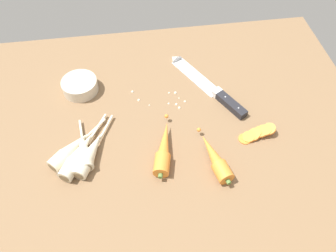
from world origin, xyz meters
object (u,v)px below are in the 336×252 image
object	(u,v)px
chefs_knife	(204,83)
parsnip_back	(70,150)
parsnip_mid_left	(79,155)
parsnip_mid_right	(90,154)
carrot_slice_stack	(257,133)
parsnip_front	(84,151)
prep_bowl	(80,85)
whole_carrot	(164,149)
whole_carrot_second	(215,159)

from	to	relation	value
chefs_knife	parsnip_back	world-z (taller)	parsnip_back
chefs_knife	parsnip_mid_left	distance (cm)	45.34
parsnip_mid_left	parsnip_mid_right	xyz separation A→B (cm)	(3.04, -0.10, 0.00)
chefs_knife	parsnip_mid_right	xyz separation A→B (cm)	(-36.09, -22.97, 1.33)
parsnip_mid_left	carrot_slice_stack	world-z (taller)	parsnip_mid_left
parsnip_front	prep_bowl	size ratio (longest dim) A/B	1.60
whole_carrot	parsnip_mid_right	bearing A→B (deg)	175.99
parsnip_mid_left	parsnip_mid_right	size ratio (longest dim) A/B	1.04
whole_carrot_second	carrot_slice_stack	bearing A→B (deg)	26.91
chefs_knife	parsnip_mid_left	world-z (taller)	parsnip_mid_left
whole_carrot_second	parsnip_mid_right	distance (cm)	33.30
carrot_slice_stack	chefs_knife	bearing A→B (deg)	115.41
parsnip_back	carrot_slice_stack	xyz separation A→B (cm)	(51.94, -1.16, -0.78)
prep_bowl	parsnip_front	bearing A→B (deg)	-86.53
parsnip_mid_left	whole_carrot_second	bearing A→B (deg)	-10.12
parsnip_mid_left	parsnip_mid_right	distance (cm)	3.04
whole_carrot_second	parsnip_back	distance (cm)	38.90
chefs_knife	prep_bowl	size ratio (longest dim) A/B	2.90
parsnip_mid_left	prep_bowl	size ratio (longest dim) A/B	1.95
parsnip_mid_left	prep_bowl	xyz separation A→B (cm)	(-0.15, 25.87, 0.17)
parsnip_front	carrot_slice_stack	bearing A→B (deg)	-0.44
parsnip_back	prep_bowl	xyz separation A→B (cm)	(2.13, 24.02, 0.17)
parsnip_mid_left	parsnip_front	bearing A→B (deg)	38.14
whole_carrot_second	prep_bowl	bearing A→B (deg)	138.05
whole_carrot_second	parsnip_front	size ratio (longest dim) A/B	1.04
parsnip_mid_left	parsnip_mid_right	bearing A→B (deg)	-1.86
whole_carrot	carrot_slice_stack	bearing A→B (deg)	4.59
parsnip_front	prep_bowl	bearing A→B (deg)	93.47
carrot_slice_stack	parsnip_mid_right	bearing A→B (deg)	-179.03
chefs_knife	parsnip_front	size ratio (longest dim) A/B	1.81
whole_carrot	carrot_slice_stack	xyz separation A→B (cm)	(26.98, 2.17, -0.90)
parsnip_front	parsnip_mid_left	xyz separation A→B (cm)	(-1.36, -1.07, -0.00)
parsnip_front	carrot_slice_stack	distance (cm)	48.32
whole_carrot_second	whole_carrot	bearing A→B (deg)	159.42
parsnip_back	carrot_slice_stack	bearing A→B (deg)	-1.28
whole_carrot	whole_carrot_second	xyz separation A→B (cm)	(13.05, -4.90, 0.00)
whole_carrot_second	parsnip_back	bearing A→B (deg)	167.78
prep_bowl	whole_carrot_second	bearing A→B (deg)	-41.95
chefs_knife	parsnip_front	bearing A→B (deg)	-150.00
whole_carrot	parsnip_back	size ratio (longest dim) A/B	1.24
chefs_knife	parsnip_back	distance (cm)	46.46
parsnip_front	carrot_slice_stack	world-z (taller)	parsnip_front
parsnip_mid_right	parsnip_back	bearing A→B (deg)	159.86
chefs_knife	whole_carrot	distance (cm)	29.42
whole_carrot	carrot_slice_stack	size ratio (longest dim) A/B	1.89
chefs_knife	parsnip_front	xyz separation A→B (cm)	(-37.77, -21.81, 1.33)
parsnip_mid_right	parsnip_back	world-z (taller)	same
whole_carrot_second	parsnip_mid_left	distance (cm)	36.30
whole_carrot_second	prep_bowl	distance (cm)	48.25
whole_carrot_second	parsnip_mid_left	bearing A→B (deg)	169.88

